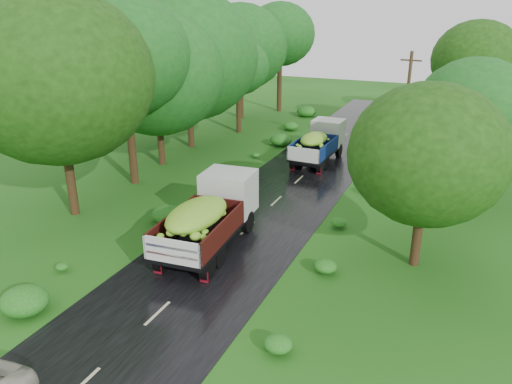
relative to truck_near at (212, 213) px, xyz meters
The scene contains 9 objects.
ground 5.96m from the truck_near, 82.55° to the right, with size 120.00×120.00×0.00m, color #1A4C10.
road 1.94m from the truck_near, 42.15° to the right, with size 6.50×80.00×0.02m, color black.
road_lines 1.84m from the truck_near, 23.86° to the left, with size 0.12×69.60×0.00m.
truck_near is the anchor object (origin of this frame).
truck_far 14.68m from the truck_near, 87.00° to the left, with size 2.39×6.32×2.63m.
utility_pole 17.14m from the truck_near, 68.39° to the left, with size 1.36×0.28×7.75m.
trees_left 17.31m from the truck_near, 123.32° to the left, with size 6.19×33.52×9.60m.
trees_right 19.37m from the truck_near, 59.33° to the left, with size 5.05×33.12×8.30m.
shrubs 8.46m from the truck_near, 84.91° to the left, with size 11.90×44.00×0.70m.
Camera 1 is at (9.52, -12.77, 10.77)m, focal length 35.00 mm.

